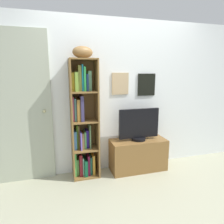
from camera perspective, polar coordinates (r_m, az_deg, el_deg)
name	(u,v)px	position (r m, az deg, el deg)	size (l,w,h in m)	color
ground	(151,210)	(2.56, 11.28, -26.16)	(5.20, 5.20, 0.04)	#A0A186
back_wall	(121,97)	(3.10, 2.65, 4.48)	(4.80, 0.08, 2.32)	silver
bookshelf	(83,124)	(2.89, -8.45, -3.37)	(0.38, 0.29, 1.72)	brown
football	(83,52)	(2.78, -8.49, 16.76)	(0.29, 0.16, 0.16)	olive
tv_stand	(138,155)	(3.22, 7.57, -12.18)	(0.88, 0.36, 0.49)	brown
television	(139,125)	(3.06, 7.80, -3.77)	(0.64, 0.22, 0.50)	black
door	(19,109)	(2.95, -25.35, 0.80)	(0.85, 0.09, 2.10)	#A3AA94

